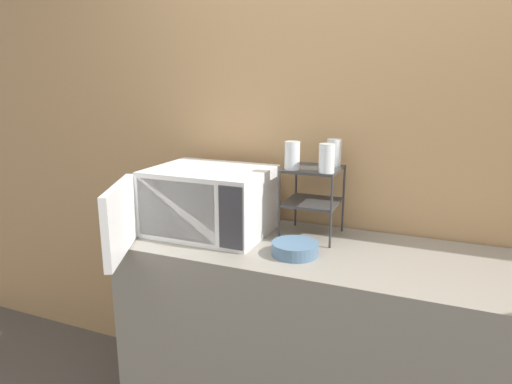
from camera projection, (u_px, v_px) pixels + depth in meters
name	position (u px, v px, depth m)	size (l,w,h in m)	color
wall_back	(372.00, 153.00, 2.08)	(8.00, 0.06, 2.60)	tan
counter	(347.00, 356.00, 1.96)	(1.95, 0.63, 0.94)	gray
microwave	(206.00, 201.00, 2.07)	(0.55, 0.80, 0.30)	silver
dish_rack	(313.00, 187.00, 2.00)	(0.24, 0.24, 0.31)	#333333
glass_front_left	(292.00, 155.00, 1.93)	(0.07, 0.07, 0.12)	silver
glass_back_right	(334.00, 152.00, 2.01)	(0.07, 0.07, 0.12)	silver
glass_front_right	(327.00, 158.00, 1.86)	(0.07, 0.07, 0.12)	silver
bowl	(295.00, 249.00, 1.83)	(0.19, 0.19, 0.05)	slate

